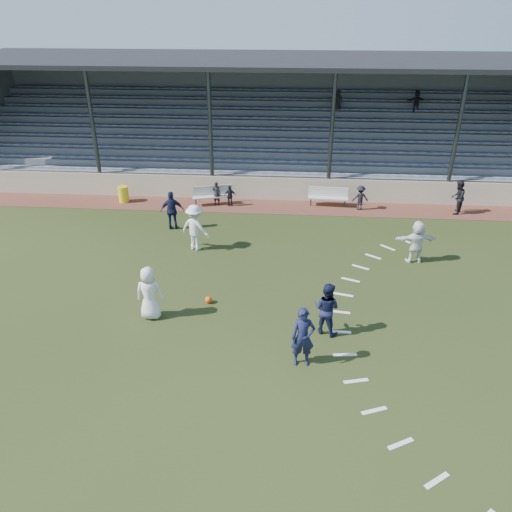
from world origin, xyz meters
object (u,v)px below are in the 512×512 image
at_px(bench_right, 328,195).
at_px(football, 209,300).
at_px(bench_left, 213,193).
at_px(official, 458,197).
at_px(player_white_lead, 149,293).
at_px(player_navy_lead, 303,337).
at_px(trash_bin, 123,194).

bearing_deg(bench_right, football, -111.92).
distance_m(bench_left, official, 11.99).
bearing_deg(football, player_white_lead, -150.27).
xyz_separation_m(bench_right, football, (-4.54, -9.51, -0.46)).
height_order(bench_left, official, official).
xyz_separation_m(player_white_lead, official, (12.42, 9.92, -0.07)).
distance_m(football, official, 13.95).
xyz_separation_m(football, player_navy_lead, (3.19, -2.98, 0.79)).
bearing_deg(player_white_lead, bench_left, -91.82).
xyz_separation_m(player_white_lead, player_navy_lead, (4.92, -1.99, 0.00)).
relative_size(bench_right, player_navy_lead, 1.10).
bearing_deg(trash_bin, football, -57.29).
relative_size(player_navy_lead, official, 1.11).
bearing_deg(bench_right, player_navy_lead, -92.56).
bearing_deg(player_navy_lead, trash_bin, 120.60).
height_order(bench_right, football, bench_right).
height_order(bench_left, football, bench_left).
relative_size(bench_left, football, 8.28).
height_order(bench_right, trash_bin, bench_right).
height_order(bench_left, player_white_lead, player_white_lead).
bearing_deg(player_navy_lead, bench_left, 103.93).
bearing_deg(football, official, 39.87).
relative_size(bench_left, player_navy_lead, 1.11).
bearing_deg(player_white_lead, official, -140.77).
bearing_deg(football, trash_bin, 122.71).
xyz_separation_m(trash_bin, football, (5.92, -9.22, -0.31)).
xyz_separation_m(bench_right, official, (6.16, -0.58, 0.26)).
distance_m(bench_left, bench_right, 5.83).
relative_size(football, official, 0.15).
bearing_deg(official, bench_left, -63.77).
bearing_deg(bench_left, player_white_lead, -109.10).
height_order(bench_left, player_navy_lead, player_navy_lead).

